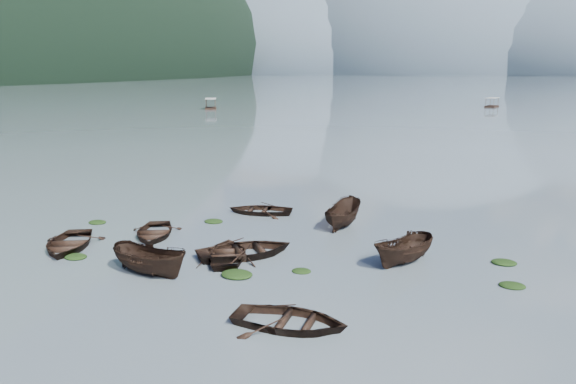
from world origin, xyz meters
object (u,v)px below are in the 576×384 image
(pontoon_centre, at_px, (492,107))
(pontoon_left, at_px, (211,109))
(rowboat_3, at_px, (227,258))
(rowboat_0, at_px, (69,248))

(pontoon_centre, bearing_deg, pontoon_left, -142.29)
(rowboat_3, relative_size, pontoon_centre, 0.75)
(rowboat_0, relative_size, pontoon_centre, 0.82)
(pontoon_left, bearing_deg, pontoon_centre, -0.79)
(pontoon_centre, bearing_deg, rowboat_0, -87.50)
(rowboat_3, relative_size, pontoon_left, 0.68)
(rowboat_0, bearing_deg, rowboat_3, -15.49)
(rowboat_0, xyz_separation_m, pontoon_left, (-35.12, 87.37, 0.00))
(rowboat_3, height_order, pontoon_centre, pontoon_centre)
(rowboat_0, relative_size, rowboat_3, 1.09)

